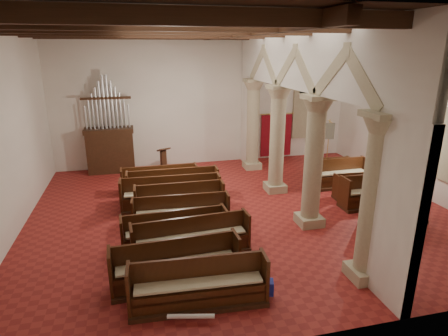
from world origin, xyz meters
TOP-DOWN VIEW (x-y plane):
  - floor at (0.00, 0.00)m, footprint 14.00×14.00m
  - ceiling at (0.00, 0.00)m, footprint 14.00×14.00m
  - wall_back at (0.00, 6.00)m, footprint 14.00×0.02m
  - wall_front at (0.00, -6.00)m, footprint 14.00×0.02m
  - wall_left at (-7.00, 0.00)m, footprint 0.02×12.00m
  - wall_right at (7.00, 0.00)m, footprint 0.02×12.00m
  - ceiling_beams at (0.00, 0.00)m, footprint 13.80×11.80m
  - arcade at (1.80, 0.00)m, footprint 0.90×11.90m
  - window_right_b at (6.98, 2.50)m, footprint 0.03×1.00m
  - window_back at (5.00, 5.98)m, footprint 1.00×0.03m
  - pipe_organ at (-4.50, 5.50)m, footprint 2.10×0.85m
  - lectern at (-2.25, 4.61)m, footprint 0.60×0.64m
  - dossal_curtain at (3.50, 5.92)m, footprint 1.80×0.07m
  - processional_banner at (5.47, 4.23)m, footprint 0.49×0.63m
  - hymnal_box_a at (-0.76, -4.65)m, footprint 0.38×0.33m
  - hymnal_box_b at (-1.58, -2.40)m, footprint 0.38×0.35m
  - hymnal_box_c at (-0.84, -1.37)m, footprint 0.35×0.29m
  - tube_heater_a at (-2.52, -5.08)m, footprint 0.96×0.31m
  - tube_heater_b at (-2.93, -3.07)m, footprint 1.14×0.14m
  - nave_pew_0 at (-2.27, -4.56)m, footprint 3.01×0.88m
  - nave_pew_1 at (-2.65, -3.69)m, footprint 3.04×0.88m
  - nave_pew_2 at (-2.10, -2.46)m, footprint 3.21×0.90m
  - nave_pew_3 at (-2.48, -1.94)m, footprint 2.95×0.81m
  - nave_pew_4 at (-2.15, -0.68)m, footprint 3.03×0.82m
  - nave_pew_5 at (-2.08, 0.17)m, footprint 2.96×0.78m
  - nave_pew_6 at (-2.31, 0.80)m, footprint 3.45×0.89m
  - nave_pew_7 at (-2.15, 1.59)m, footprint 3.33×0.78m
  - nave_pew_8 at (-2.58, 2.50)m, footprint 2.92×0.70m
  - aisle_pew_0 at (4.48, -2.03)m, footprint 2.09×0.76m
  - aisle_pew_1 at (4.40, -0.72)m, footprint 1.98×0.79m
  - aisle_pew_2 at (4.52, 0.07)m, footprint 1.84×0.72m
  - aisle_pew_3 at (4.53, 1.36)m, footprint 2.25×0.79m
  - aisle_pew_4 at (4.50, 2.09)m, footprint 1.77×0.73m

SIDE VIEW (x-z plane):
  - floor at x=0.00m, z-range 0.00..0.00m
  - tube_heater_a at x=-2.52m, z-range 0.11..0.21m
  - tube_heater_b at x=-2.93m, z-range 0.10..0.22m
  - hymnal_box_b at x=-1.58m, z-range 0.10..0.40m
  - hymnal_box_a at x=-0.76m, z-range 0.10..0.42m
  - hymnal_box_c at x=-0.84m, z-range 0.10..0.42m
  - aisle_pew_2 at x=4.52m, z-range -0.16..0.80m
  - aisle_pew_4 at x=4.50m, z-range -0.16..0.81m
  - nave_pew_4 at x=-2.15m, z-range -0.17..0.83m
  - nave_pew_8 at x=-2.58m, z-range -0.17..0.83m
  - nave_pew_3 at x=-2.48m, z-range -0.18..0.87m
  - nave_pew_2 at x=-2.10m, z-range -0.18..0.87m
  - nave_pew_0 at x=-2.27m, z-range -0.18..0.90m
  - nave_pew_5 at x=-2.08m, z-range -0.18..0.90m
  - aisle_pew_0 at x=4.48m, z-range -0.18..0.90m
  - nave_pew_1 at x=-2.65m, z-range -0.19..0.92m
  - nave_pew_7 at x=-2.15m, z-range -0.19..0.93m
  - nave_pew_6 at x=-2.31m, z-range -0.19..0.94m
  - aisle_pew_3 at x=4.53m, z-range -0.19..0.95m
  - aisle_pew_1 at x=4.40m, z-range -0.18..0.97m
  - lectern at x=-2.25m, z-range -0.11..1.13m
  - processional_banner at x=5.47m, z-range -0.32..1.86m
  - dossal_curtain at x=3.50m, z-range 0.08..2.25m
  - pipe_organ at x=-4.50m, z-range -0.83..3.57m
  - window_right_b at x=6.98m, z-range 1.10..3.30m
  - window_back at x=5.00m, z-range 1.10..3.30m
  - wall_back at x=0.00m, z-range 0.00..6.00m
  - wall_front at x=0.00m, z-range 0.00..6.00m
  - wall_left at x=-7.00m, z-range 0.00..6.00m
  - wall_right at x=7.00m, z-range 0.00..6.00m
  - arcade at x=1.80m, z-range 0.56..6.56m
  - ceiling_beams at x=0.00m, z-range 5.67..5.97m
  - ceiling at x=0.00m, z-range 6.00..6.00m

